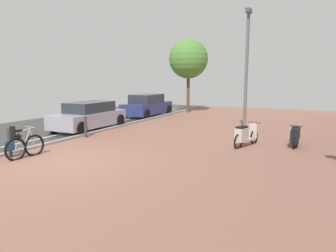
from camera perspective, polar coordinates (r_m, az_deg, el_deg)
The scene contains 10 objects.
ground at distance 9.03m, azimuth -12.68°, elevation -7.92°, with size 21.00×40.00×0.13m.
bicycle_foreground at distance 10.97m, azimuth -25.11°, elevation -3.30°, with size 0.71×1.41×1.11m.
scooter_near at distance 12.47m, azimuth 22.29°, elevation -1.82°, with size 0.52×1.66×0.73m.
scooter_mid at distance 11.90m, azimuth 13.90°, elevation -1.68°, with size 0.75×1.72×0.87m.
parked_car_near at distance 15.96m, azimuth -14.32°, elevation 1.78°, with size 1.84×4.06×1.35m.
parked_car_far at distance 20.89m, azimuth -3.86°, elevation 3.76°, with size 1.85×4.18×1.45m.
lamp_post at distance 14.35m, azimuth 14.23°, elevation 10.64°, with size 0.20×0.52×5.47m.
street_tree at distance 22.87m, azimuth 3.78°, elevation 12.17°, with size 2.80×2.80×5.27m.
bollard_near at distance 11.30m, azimuth -27.09°, elevation -2.73°, with size 0.12×0.12×0.93m.
bollard_far at distance 13.78m, azimuth -14.90°, elevation -0.15°, with size 0.12×0.12×0.91m.
Camera 1 is at (6.86, -6.73, 2.56)m, focal length 33.19 mm.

